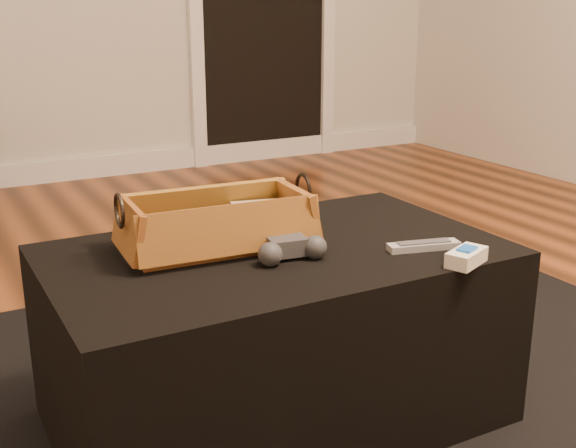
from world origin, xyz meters
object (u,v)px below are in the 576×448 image
cream_gadget (466,257)px  wicker_basket (217,226)px  game_controller (291,249)px  silver_remote (424,246)px  tv_remote (211,239)px  ottoman (276,335)px

cream_gadget → wicker_basket: bearing=139.8°
game_controller → silver_remote: bearing=-15.1°
silver_remote → wicker_basket: bearing=149.9°
tv_remote → silver_remote: bearing=-29.5°
wicker_basket → silver_remote: wicker_basket is taller
silver_remote → game_controller: bearing=164.9°
ottoman → game_controller: size_ratio=6.29×
wicker_basket → game_controller: wicker_basket is taller
ottoman → game_controller: bearing=-95.1°
cream_gadget → silver_remote: bearing=98.0°
cream_gadget → tv_remote: bearing=142.5°
wicker_basket → cream_gadget: bearing=-40.2°
ottoman → tv_remote: 0.28m
ottoman → wicker_basket: bearing=147.8°
wicker_basket → silver_remote: (0.40, -0.23, -0.04)m
ottoman → silver_remote: silver_remote is taller
tv_remote → cream_gadget: 0.55m
game_controller → cream_gadget: size_ratio=1.41×
ottoman → cream_gadget: 0.47m
wicker_basket → game_controller: 0.18m
cream_gadget → game_controller: bearing=147.4°
wicker_basket → cream_gadget: (0.41, -0.35, -0.03)m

